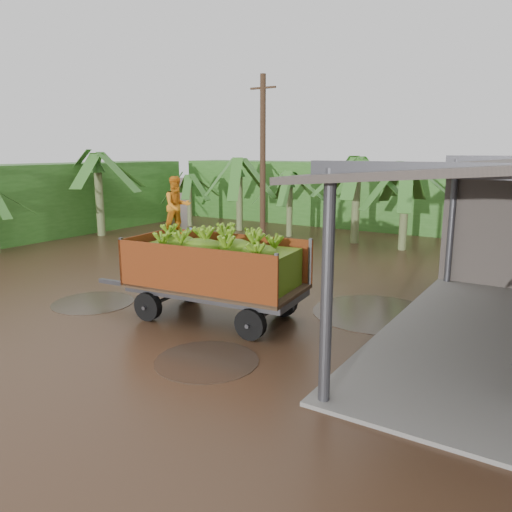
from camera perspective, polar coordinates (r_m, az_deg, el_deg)
The scene contains 7 objects.
ground at distance 14.54m, azimuth -5.15°, elevation -5.12°, with size 100.00×100.00×0.00m, color black.
hedge_north at distance 29.04m, azimuth 11.31°, elevation 6.90°, with size 22.00×3.00×3.60m, color #2D661E.
hedge_west at distance 27.18m, azimuth -23.83°, elevation 5.78°, with size 3.00×18.00×3.60m, color #2D661E.
banana_trailer at distance 12.72m, azimuth -4.72°, elevation -1.29°, with size 6.27×2.60×3.62m.
man_blue at distance 15.24m, azimuth -7.43°, elevation -0.47°, with size 0.73×0.48×2.01m, color #7896DC.
utility_pole at distance 21.19m, azimuth 0.78°, elevation 10.47°, with size 1.20×0.24×7.29m.
banana_plants at distance 21.92m, azimuth -3.09°, elevation 5.88°, with size 24.78×20.41×4.33m.
Camera 1 is at (8.57, -10.94, 4.27)m, focal length 35.00 mm.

